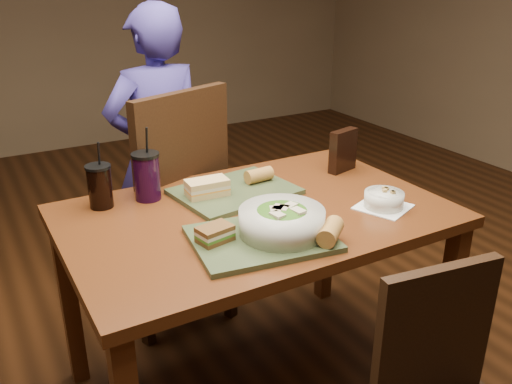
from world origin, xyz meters
TOP-DOWN VIEW (x-y plane):
  - ground at (0.00, 0.00)m, footprint 6.00×6.00m
  - dining_table at (0.00, 0.00)m, footprint 1.30×0.85m
  - chair_far at (-0.08, 0.55)m, footprint 0.61×0.62m
  - diner at (-0.02, 0.93)m, footprint 0.53×0.37m
  - tray_near at (-0.10, -0.21)m, footprint 0.46×0.38m
  - tray_far at (0.01, 0.17)m, footprint 0.46×0.37m
  - salad_bowl at (-0.03, -0.22)m, footprint 0.27×0.27m
  - soup_bowl at (0.40, -0.20)m, footprint 0.22×0.22m
  - sandwich_near at (-0.24, -0.16)m, footprint 0.11×0.09m
  - sandwich_far at (-0.10, 0.17)m, footprint 0.15×0.09m
  - baguette_near at (0.07, -0.33)m, footprint 0.13×0.12m
  - baguette_far at (0.12, 0.19)m, footprint 0.11×0.06m
  - cup_cola at (-0.45, 0.30)m, footprint 0.09×0.09m
  - cup_berry at (-0.29, 0.29)m, footprint 0.10×0.10m
  - chip_bag at (0.51, 0.17)m, footprint 0.14×0.07m

SIDE VIEW (x-z plane):
  - ground at x=0.00m, z-range 0.00..0.00m
  - chair_far at x=-0.08m, z-range 0.06..1.15m
  - dining_table at x=0.00m, z-range 0.28..1.03m
  - diner at x=-0.02m, z-range 0.00..1.40m
  - tray_near at x=-0.10m, z-range 0.75..0.77m
  - tray_far at x=0.01m, z-range 0.75..0.77m
  - soup_bowl at x=0.40m, z-range 0.75..0.81m
  - sandwich_near at x=-0.24m, z-range 0.77..0.82m
  - baguette_far at x=0.12m, z-range 0.77..0.82m
  - baguette_near at x=0.07m, z-range 0.77..0.83m
  - sandwich_far at x=-0.10m, z-range 0.77..0.83m
  - salad_bowl at x=-0.03m, z-range 0.77..0.86m
  - cup_cola at x=-0.45m, z-range 0.71..0.95m
  - chip_bag at x=0.51m, z-range 0.75..0.92m
  - cup_berry at x=-0.29m, z-range 0.70..0.97m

